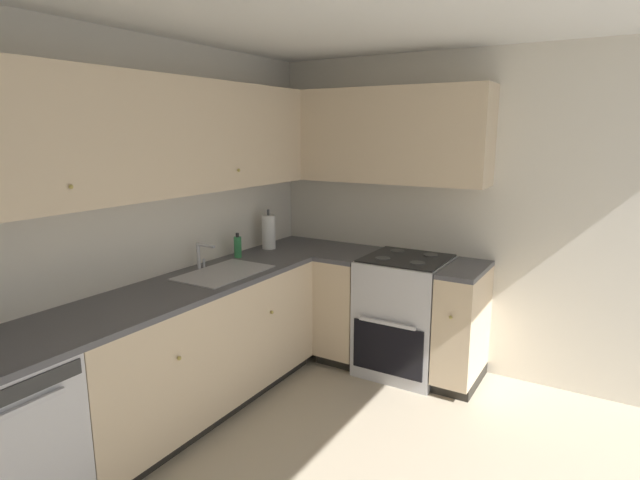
% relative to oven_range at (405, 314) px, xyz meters
% --- Properties ---
extents(wall_back, '(4.14, 0.05, 2.44)m').
position_rel_oven_range_xyz_m(wall_back, '(-1.74, 1.27, 0.76)').
color(wall_back, silver).
rests_on(wall_back, ground_plane).
extents(wall_right, '(0.05, 3.70, 2.44)m').
position_rel_oven_range_xyz_m(wall_right, '(0.31, -0.55, 0.76)').
color(wall_right, silver).
rests_on(wall_right, ground_plane).
extents(lower_cabinets_back, '(1.96, 0.62, 0.87)m').
position_rel_oven_range_xyz_m(lower_cabinets_back, '(-1.30, 0.95, -0.02)').
color(lower_cabinets_back, beige).
rests_on(lower_cabinets_back, ground_plane).
extents(countertop_back, '(3.17, 0.60, 0.03)m').
position_rel_oven_range_xyz_m(countertop_back, '(-1.30, 0.95, 0.43)').
color(countertop_back, '#4C4C51').
rests_on(countertop_back, lower_cabinets_back).
extents(lower_cabinets_right, '(0.62, 1.24, 0.87)m').
position_rel_oven_range_xyz_m(lower_cabinets_right, '(-0.02, 0.06, -0.02)').
color(lower_cabinets_right, beige).
rests_on(lower_cabinets_right, ground_plane).
extents(countertop_right, '(0.60, 1.24, 0.03)m').
position_rel_oven_range_xyz_m(countertop_right, '(-0.02, 0.06, 0.43)').
color(countertop_right, '#4C4C51').
rests_on(countertop_right, lower_cabinets_right).
extents(oven_range, '(0.68, 0.62, 1.05)m').
position_rel_oven_range_xyz_m(oven_range, '(0.00, 0.00, 0.00)').
color(oven_range, silver).
rests_on(oven_range, ground_plane).
extents(upper_cabinets_back, '(2.85, 0.34, 0.71)m').
position_rel_oven_range_xyz_m(upper_cabinets_back, '(-1.46, 1.09, 1.36)').
color(upper_cabinets_back, beige).
extents(upper_cabinets_right, '(0.32, 1.79, 0.71)m').
position_rel_oven_range_xyz_m(upper_cabinets_right, '(0.12, 0.36, 1.36)').
color(upper_cabinets_right, beige).
extents(sink, '(0.64, 0.40, 0.10)m').
position_rel_oven_range_xyz_m(sink, '(-1.03, 0.92, 0.40)').
color(sink, '#B7B7BC').
rests_on(sink, countertop_back).
extents(faucet, '(0.07, 0.16, 0.19)m').
position_rel_oven_range_xyz_m(faucet, '(-1.02, 1.12, 0.56)').
color(faucet, silver).
rests_on(faucet, countertop_back).
extents(soap_bottle, '(0.06, 0.06, 0.19)m').
position_rel_oven_range_xyz_m(soap_bottle, '(-0.63, 1.13, 0.53)').
color(soap_bottle, '#338C4C').
rests_on(soap_bottle, countertop_back).
extents(paper_towel_roll, '(0.11, 0.11, 0.34)m').
position_rel_oven_range_xyz_m(paper_towel_roll, '(-0.25, 1.11, 0.58)').
color(paper_towel_roll, white).
rests_on(paper_towel_roll, countertop_back).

